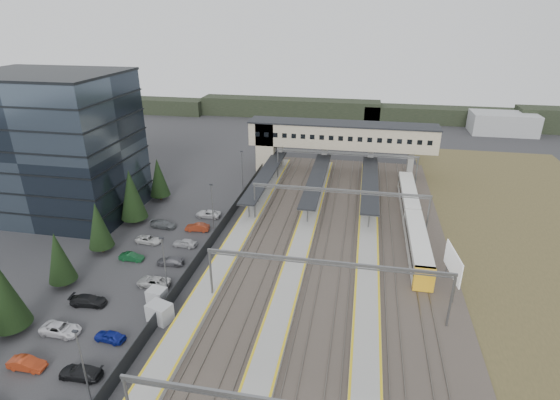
% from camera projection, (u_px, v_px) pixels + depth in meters
% --- Properties ---
extents(ground, '(220.00, 220.00, 0.00)m').
position_uv_depth(ground, '(245.00, 267.00, 61.66)').
color(ground, '#2B2B2D').
rests_on(ground, ground).
extents(office_building, '(24.30, 18.30, 24.30)m').
position_uv_depth(office_building, '(56.00, 146.00, 73.88)').
color(office_building, '#374451').
rests_on(office_building, ground).
extents(conifer_row, '(4.42, 49.82, 9.50)m').
position_uv_depth(conifer_row, '(82.00, 235.00, 60.09)').
color(conifer_row, black).
rests_on(conifer_row, ground).
extents(car_park, '(10.58, 44.58, 1.29)m').
position_uv_depth(car_park, '(131.00, 283.00, 56.80)').
color(car_park, '#AAA9AF').
rests_on(car_park, ground).
extents(lampposts, '(0.50, 53.25, 8.07)m').
position_uv_depth(lampposts, '(192.00, 230.00, 62.45)').
color(lampposts, slate).
rests_on(lampposts, ground).
extents(fence, '(0.08, 90.00, 2.00)m').
position_uv_depth(fence, '(212.00, 239.00, 66.89)').
color(fence, '#26282B').
rests_on(fence, ground).
extents(relay_cabin_near, '(3.15, 2.69, 2.23)m').
position_uv_depth(relay_cabin_near, '(160.00, 312.00, 50.53)').
color(relay_cabin_near, '#9C9EA0').
rests_on(relay_cabin_near, ground).
extents(relay_cabin_far, '(2.36, 2.05, 1.96)m').
position_uv_depth(relay_cabin_far, '(157.00, 296.00, 53.65)').
color(relay_cabin_far, '#9C9EA0').
rests_on(relay_cabin_far, ground).
extents(rail_corridor, '(34.00, 90.00, 0.92)m').
position_uv_depth(rail_corridor, '(315.00, 253.00, 64.42)').
color(rail_corridor, '#3B352E').
rests_on(rail_corridor, ground).
extents(canopies, '(23.10, 30.00, 3.28)m').
position_uv_depth(canopies, '(317.00, 178.00, 83.18)').
color(canopies, black).
rests_on(canopies, ground).
extents(footbridge, '(40.40, 6.40, 11.20)m').
position_uv_depth(footbridge, '(328.00, 137.00, 94.96)').
color(footbridge, tan).
rests_on(footbridge, ground).
extents(gantries, '(28.40, 62.28, 7.17)m').
position_uv_depth(gantries, '(334.00, 227.00, 59.87)').
color(gantries, slate).
rests_on(gantries, ground).
extents(train, '(2.63, 36.56, 3.31)m').
position_uv_depth(train, '(412.00, 219.00, 71.31)').
color(train, silver).
rests_on(train, ground).
extents(billboard, '(0.93, 6.59, 5.74)m').
position_uv_depth(billboard, '(453.00, 264.00, 54.89)').
color(billboard, slate).
rests_on(billboard, ground).
extents(treeline_far, '(170.00, 19.00, 7.00)m').
position_uv_depth(treeline_far, '(392.00, 114.00, 139.41)').
color(treeline_far, black).
rests_on(treeline_far, ground).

